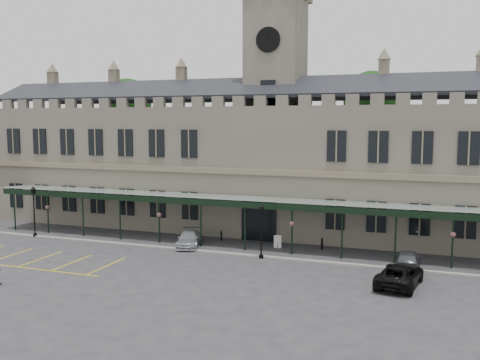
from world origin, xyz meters
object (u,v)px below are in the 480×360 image
(station_building, at_px, (275,165))
(lamp_post_left, at_px, (34,207))
(sign_board, at_px, (278,242))
(traffic_cone, at_px, (378,280))
(clock_tower, at_px, (276,96))
(car_taxi, at_px, (189,239))
(car_van, at_px, (399,275))
(car_right_a, at_px, (408,260))
(lamp_post_mid, at_px, (261,226))

(station_building, distance_m, lamp_post_left, 22.93)
(station_building, height_order, sign_board, station_building)
(lamp_post_left, xyz_separation_m, traffic_cone, (31.42, -4.21, -2.47))
(clock_tower, distance_m, car_taxi, 16.23)
(car_taxi, height_order, car_van, car_van)
(car_taxi, height_order, car_right_a, car_right_a)
(lamp_post_left, height_order, sign_board, lamp_post_left)
(clock_tower, bearing_deg, lamp_post_mid, -79.18)
(traffic_cone, relative_size, car_taxi, 0.16)
(car_van, bearing_deg, lamp_post_left, 1.73)
(car_van, bearing_deg, clock_tower, -40.22)
(traffic_cone, xyz_separation_m, car_taxi, (-16.34, 5.65, 0.30))
(lamp_post_left, distance_m, car_right_a, 33.14)
(lamp_post_mid, bearing_deg, car_taxi, 166.28)
(lamp_post_left, distance_m, car_taxi, 15.30)
(station_building, height_order, lamp_post_left, station_building)
(lamp_post_mid, bearing_deg, car_van, -18.85)
(traffic_cone, height_order, car_van, car_van)
(station_building, bearing_deg, lamp_post_mid, -79.10)
(lamp_post_mid, bearing_deg, station_building, 100.90)
(station_building, xyz_separation_m, sign_board, (2.32, -7.00, -5.94))
(station_building, distance_m, car_van, 20.02)
(station_building, height_order, car_right_a, station_building)
(station_building, xyz_separation_m, clock_tower, (0.00, 0.09, 6.64))
(station_building, xyz_separation_m, car_right_a, (13.00, -10.17, -5.74))
(clock_tower, xyz_separation_m, sign_board, (2.32, -7.09, -12.58))
(traffic_cone, relative_size, sign_board, 0.66)
(clock_tower, height_order, lamp_post_mid, clock_tower)
(lamp_post_left, distance_m, sign_board, 22.78)
(station_building, bearing_deg, lamp_post_left, -152.46)
(lamp_post_mid, height_order, car_van, lamp_post_mid)
(station_building, bearing_deg, car_taxi, -118.96)
(clock_tower, bearing_deg, lamp_post_left, -152.27)
(lamp_post_mid, relative_size, sign_board, 4.03)
(traffic_cone, height_order, car_taxi, car_taxi)
(lamp_post_left, bearing_deg, lamp_post_mid, -0.76)
(lamp_post_mid, distance_m, traffic_cone, 10.31)
(traffic_cone, bearing_deg, lamp_post_mid, 157.08)
(clock_tower, xyz_separation_m, car_van, (12.68, -14.47, -12.39))
(lamp_post_mid, bearing_deg, lamp_post_left, 179.24)
(sign_board, height_order, car_taxi, car_taxi)
(lamp_post_left, bearing_deg, station_building, 27.54)
(lamp_post_left, height_order, car_van, lamp_post_left)
(lamp_post_left, bearing_deg, sign_board, 8.80)
(lamp_post_left, relative_size, sign_board, 4.38)
(sign_board, distance_m, car_right_a, 11.14)
(station_building, height_order, car_taxi, station_building)
(traffic_cone, bearing_deg, station_building, 127.69)
(lamp_post_mid, height_order, car_taxi, lamp_post_mid)
(lamp_post_left, height_order, lamp_post_mid, lamp_post_left)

